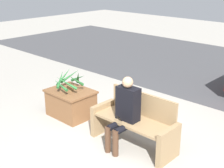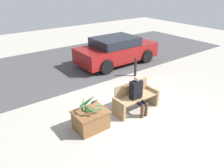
# 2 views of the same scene
# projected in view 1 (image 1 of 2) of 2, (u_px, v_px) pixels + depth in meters

# --- Properties ---
(ground_plane) EXTENTS (30.00, 30.00, 0.00)m
(ground_plane) POSITION_uv_depth(u_px,v_px,m) (117.00, 150.00, 5.34)
(ground_plane) COLOR #9E998E
(bench) EXTENTS (1.55, 0.57, 0.92)m
(bench) POSITION_uv_depth(u_px,v_px,m) (135.00, 122.00, 5.40)
(bench) COLOR #8C704C
(bench) RESTS_ON ground_plane
(person_seated) EXTENTS (0.39, 0.57, 1.26)m
(person_seated) POSITION_uv_depth(u_px,v_px,m) (125.00, 110.00, 5.23)
(person_seated) COLOR black
(person_seated) RESTS_ON ground_plane
(planter_box) EXTENTS (0.94, 0.73, 0.57)m
(planter_box) POSITION_uv_depth(u_px,v_px,m) (71.00, 102.00, 6.54)
(planter_box) COLOR brown
(planter_box) RESTS_ON ground_plane
(potted_plant) EXTENTS (0.62, 0.62, 0.46)m
(potted_plant) POSITION_uv_depth(u_px,v_px,m) (69.00, 81.00, 6.38)
(potted_plant) COLOR brown
(potted_plant) RESTS_ON planter_box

